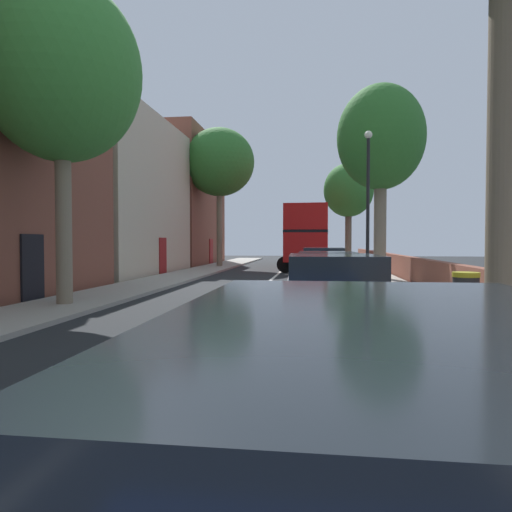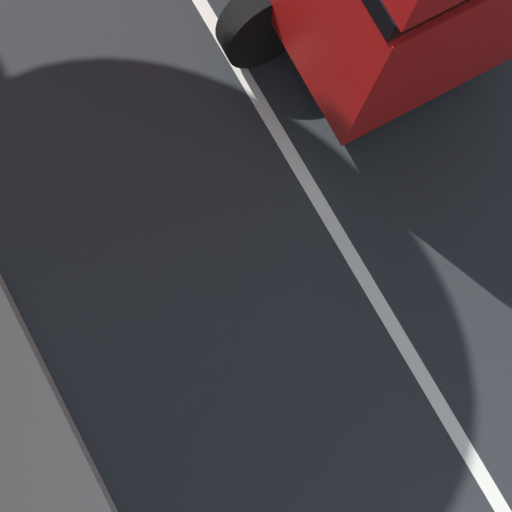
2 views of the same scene
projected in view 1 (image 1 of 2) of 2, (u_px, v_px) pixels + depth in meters
The scene contains 17 objects.
ground_plane at pixel (264, 286), 19.16m from camera, with size 84.00×84.00×0.00m, color black.
road_centre_line at pixel (264, 286), 19.16m from camera, with size 0.16×54.00×0.01m, color silver.
sidewalk_left at pixel (152, 283), 19.80m from camera, with size 2.60×60.00×0.12m, color #9E998E.
sidewalk_right at pixel (383, 286), 18.51m from camera, with size 2.60×60.00×0.12m, color #9E998E.
terraced_houses_left at pixel (70, 170), 19.93m from camera, with size 4.07×47.52×10.89m.
boundary_wall_right at pixel (423, 273), 18.29m from camera, with size 0.36×54.00×1.19m, color brown.
double_decker_bus at pixel (309, 235), 30.71m from camera, with size 3.75×10.49×4.06m.
parked_car_silver_right_0 at pixel (327, 274), 13.55m from camera, with size 2.49×4.23×1.57m.
parked_car_blue_right_1 at pixel (386, 463), 1.94m from camera, with size 2.54×4.54×1.60m.
parked_car_blue_right_2 at pixel (324, 264), 19.02m from camera, with size 2.44×4.22×1.62m.
parked_car_grey_right_3 at pixel (333, 293), 8.38m from camera, with size 2.52×4.19×1.63m.
street_tree_left_0 at pixel (219, 163), 33.03m from camera, with size 5.09×5.09×9.98m.
street_tree_right_1 at pixel (381, 139), 21.71m from camera, with size 4.14×4.14×9.23m.
street_tree_left_2 at pixel (62, 72), 12.72m from camera, with size 4.40×4.40×9.04m.
street_tree_right_5 at pixel (349, 191), 38.55m from camera, with size 4.19×4.19×8.40m.
lamppost_right at pixel (368, 195), 18.82m from camera, with size 0.32×0.32×6.31m.
litter_bin_right at pixel (466, 298), 9.53m from camera, with size 0.55×0.55×1.11m.
Camera 1 is at (2.20, -18.98, 1.86)m, focal length 32.02 mm.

